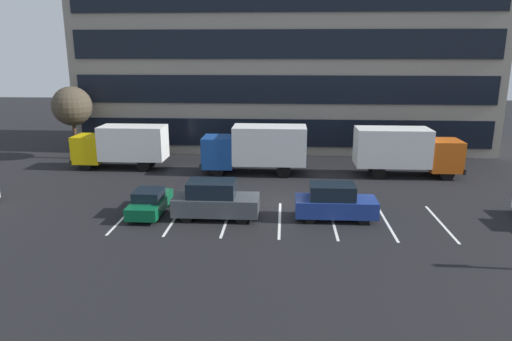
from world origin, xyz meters
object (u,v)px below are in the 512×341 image
Objects in this scene: box_truck_yellow at (122,145)px; sedan_forest at (150,202)px; box_truck_blue at (256,147)px; suv_navy at (335,202)px; suv_charcoal at (215,200)px; box_truck_orange at (405,150)px; bare_tree at (72,106)px.

box_truck_yellow is 1.78× the size of sedan_forest.
box_truck_blue is 10.46m from sedan_forest.
box_truck_yellow is 1.64× the size of suv_navy.
suv_charcoal is (8.56, -10.28, -0.84)m from box_truck_yellow.
box_truck_blue is at bearing 80.07° from suv_charcoal.
box_truck_yellow is 18.02m from suv_navy.
box_truck_yellow is 0.95× the size of box_truck_orange.
sedan_forest is at bearing -120.66° from box_truck_blue.
sedan_forest is 0.87× the size of suv_charcoal.
sedan_forest is at bearing -150.68° from box_truck_orange.
bare_tree reaches higher than sedan_forest.
sedan_forest is 3.69m from suv_charcoal.
box_truck_orange is at bearing 37.38° from suv_charcoal.
box_truck_yellow is 0.93× the size of box_truck_blue.
sedan_forest is 0.66× the size of bare_tree.
sedan_forest is at bearing -52.41° from bare_tree.
sedan_forest is at bearing -63.57° from box_truck_yellow.
suv_navy is (-5.82, -9.09, -1.00)m from box_truck_orange.
box_truck_orange is 10.84m from suv_navy.
suv_charcoal reaches higher than sedan_forest.
suv_charcoal is at bearing -6.41° from sedan_forest.
box_truck_blue reaches higher than box_truck_orange.
suv_charcoal is 19.23m from bare_tree.
suv_navy is at bearing 1.89° from suv_charcoal.
box_truck_blue is at bearing 117.34° from suv_navy.
box_truck_blue is 10.33m from suv_navy.
box_truck_yellow reaches higher than sedan_forest.
box_truck_yellow is at bearing -30.79° from bare_tree.
sedan_forest is at bearing 173.59° from suv_charcoal.
bare_tree reaches higher than box_truck_yellow.
box_truck_yellow is at bearing 129.79° from suv_charcoal.
box_truck_yellow is 1.54× the size of suv_charcoal.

